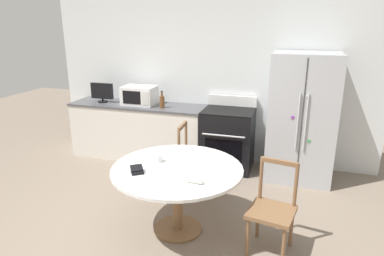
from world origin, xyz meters
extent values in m
plane|color=gray|center=(0.00, 0.00, 0.00)|extent=(14.00, 14.00, 0.00)
cube|color=silver|center=(0.00, 2.65, 1.30)|extent=(5.20, 0.10, 2.60)
cube|color=silver|center=(-1.10, 2.29, 0.43)|extent=(2.20, 0.62, 0.86)
cube|color=#4C4C51|center=(-1.10, 2.29, 0.88)|extent=(2.23, 0.64, 0.03)
cube|color=#B2B5BA|center=(1.44, 2.22, 0.89)|extent=(0.90, 0.72, 1.79)
cube|color=#333333|center=(1.44, 1.86, 0.89)|extent=(0.01, 0.01, 1.72)
cylinder|color=silver|center=(1.39, 1.84, 0.94)|extent=(0.02, 0.02, 0.75)
cylinder|color=silver|center=(1.49, 1.84, 0.94)|extent=(0.02, 0.02, 0.75)
cube|color=white|center=(1.47, 1.86, 1.29)|extent=(0.04, 0.01, 0.03)
cube|color=#3FB259|center=(1.55, 1.86, 0.69)|extent=(0.04, 0.02, 0.03)
cube|color=purple|center=(1.32, 1.86, 0.99)|extent=(0.04, 0.01, 0.03)
cube|color=black|center=(0.40, 2.26, 0.45)|extent=(0.75, 0.64, 0.90)
cube|color=black|center=(0.40, 1.94, 0.36)|extent=(0.54, 0.01, 0.40)
cylinder|color=silver|center=(0.40, 1.91, 0.63)|extent=(0.62, 0.02, 0.02)
cube|color=black|center=(0.40, 2.26, 0.91)|extent=(0.75, 0.64, 0.02)
cube|color=white|center=(0.40, 2.55, 1.00)|extent=(0.75, 0.06, 0.16)
cube|color=white|center=(-1.06, 2.29, 1.05)|extent=(0.52, 0.37, 0.29)
cube|color=black|center=(-1.11, 2.10, 1.05)|extent=(0.30, 0.01, 0.20)
cube|color=silver|center=(-0.88, 2.10, 1.05)|extent=(0.10, 0.01, 0.21)
cylinder|color=black|center=(-1.72, 2.25, 0.91)|extent=(0.16, 0.16, 0.02)
cylinder|color=black|center=(-1.72, 2.25, 0.94)|extent=(0.03, 0.03, 0.04)
cube|color=black|center=(-1.72, 2.25, 1.09)|extent=(0.39, 0.05, 0.26)
cylinder|color=brown|center=(-0.63, 2.17, 0.99)|extent=(0.08, 0.08, 0.18)
cylinder|color=brown|center=(-0.63, 2.17, 1.12)|extent=(0.03, 0.03, 0.07)
cylinder|color=#262626|center=(-0.63, 2.17, 1.16)|extent=(0.03, 0.03, 0.01)
cylinder|color=white|center=(0.22, 0.45, 0.72)|extent=(1.36, 1.36, 0.03)
cylinder|color=brown|center=(0.22, 0.45, 0.37)|extent=(0.11, 0.11, 0.68)
cylinder|color=brown|center=(0.22, 0.45, 0.01)|extent=(0.52, 0.52, 0.03)
cube|color=brown|center=(0.14, 1.43, 0.43)|extent=(0.44, 0.44, 0.04)
cylinder|color=brown|center=(0.31, 1.61, 0.21)|extent=(0.04, 0.04, 0.41)
cylinder|color=brown|center=(0.32, 1.26, 0.21)|extent=(0.04, 0.04, 0.41)
cylinder|color=brown|center=(-0.04, 1.59, 0.21)|extent=(0.04, 0.04, 0.41)
cylinder|color=brown|center=(-0.02, 1.25, 0.21)|extent=(0.04, 0.04, 0.41)
cylinder|color=brown|center=(-0.05, 1.59, 0.68)|extent=(0.04, 0.04, 0.45)
cylinder|color=brown|center=(-0.04, 1.25, 0.68)|extent=(0.04, 0.04, 0.45)
cube|color=brown|center=(-0.05, 1.42, 0.88)|extent=(0.05, 0.35, 0.04)
cube|color=brown|center=(1.20, 0.37, 0.43)|extent=(0.49, 0.49, 0.04)
cylinder|color=brown|center=(1.34, 0.17, 0.21)|extent=(0.04, 0.04, 0.41)
cylinder|color=brown|center=(1.00, 0.23, 0.21)|extent=(0.04, 0.04, 0.41)
cylinder|color=brown|center=(1.40, 0.51, 0.21)|extent=(0.04, 0.04, 0.41)
cylinder|color=brown|center=(1.06, 0.57, 0.21)|extent=(0.04, 0.04, 0.41)
cylinder|color=brown|center=(1.40, 0.53, 0.68)|extent=(0.04, 0.04, 0.45)
cylinder|color=brown|center=(1.06, 0.59, 0.68)|extent=(0.04, 0.04, 0.45)
cube|color=brown|center=(1.23, 0.56, 0.88)|extent=(0.35, 0.10, 0.04)
cylinder|color=silver|center=(-0.03, 0.53, 0.78)|extent=(0.09, 0.09, 0.08)
cylinder|color=red|center=(-0.03, 0.53, 0.76)|extent=(0.08, 0.08, 0.04)
cylinder|color=silver|center=(0.49, 0.16, 0.76)|extent=(0.17, 0.07, 0.05)
cube|color=black|center=(-0.11, 0.20, 0.75)|extent=(0.15, 0.15, 0.03)
cube|color=black|center=(-0.13, 0.22, 0.78)|extent=(0.16, 0.15, 0.06)
camera|label=1|loc=(1.31, -2.61, 2.18)|focal=32.00mm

